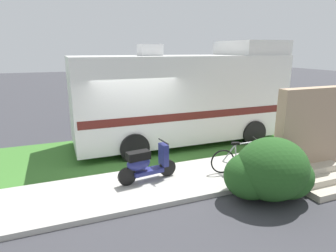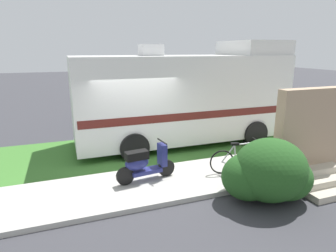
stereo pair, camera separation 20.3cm
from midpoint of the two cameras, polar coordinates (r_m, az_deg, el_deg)
name	(u,v)px [view 1 (the left image)]	position (r m, az deg, el deg)	size (l,w,h in m)	color
ground_plane	(143,169)	(8.33, -5.65, -8.41)	(80.00, 80.00, 0.00)	#38383D
sidewalk	(157,184)	(7.26, -3.01, -11.50)	(24.00, 2.00, 0.12)	#ADAAA3
grass_strip	(130,151)	(9.67, -8.11, -4.86)	(24.00, 3.40, 0.08)	#3D752D
motorhome_rv	(184,96)	(10.12, 2.54, 5.95)	(7.37, 2.60, 3.60)	silver
scooter	(146,163)	(7.15, -5.29, -7.41)	(1.55, 0.52, 0.97)	black
bicycle	(241,159)	(7.88, 13.57, -6.31)	(1.65, 0.52, 0.88)	black
pickup_truck_near	(147,100)	(13.93, -4.70, 5.11)	(5.22, 2.25, 1.72)	#1E478C
porch_steps	(312,145)	(8.05, 26.07, -3.41)	(2.00, 1.26, 2.40)	#BCB29E
bush_by_porch	(270,172)	(6.80, 18.74, -8.62)	(1.98, 1.49, 1.40)	#23511E
bottle_green	(284,150)	(9.80, 21.46, -4.39)	(0.07, 0.07, 0.24)	brown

